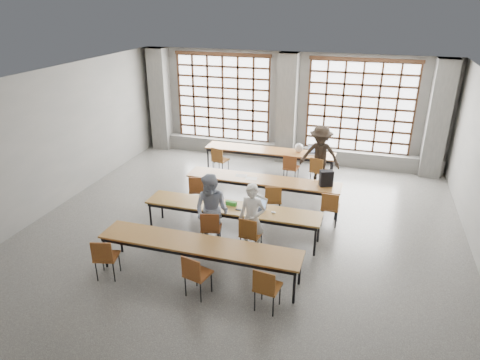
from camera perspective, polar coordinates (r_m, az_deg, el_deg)
name	(u,v)px	position (r m, az deg, el deg)	size (l,w,h in m)	color
floor	(239,235)	(9.94, -0.08, -7.41)	(11.00, 11.00, 0.00)	#474745
ceiling	(239,83)	(8.69, -0.09, 12.85)	(11.00, 11.00, 0.00)	silver
wall_back	(289,107)	(14.29, 6.51, 9.69)	(10.00, 10.00, 0.00)	slate
wall_front	(80,353)	(4.95, -20.55, -20.76)	(10.00, 10.00, 0.00)	slate
wall_left	(45,143)	(11.59, -24.52, 4.48)	(11.00, 11.00, 0.00)	slate
column_left	(161,100)	(15.48, -10.55, 10.50)	(0.60, 0.55, 3.50)	#5A5A57
column_mid	(287,109)	(14.02, 6.29, 9.44)	(0.60, 0.55, 3.50)	#5A5A57
column_right	(438,119)	(13.94, 24.90, 7.33)	(0.60, 0.55, 3.50)	#5A5A57
window_left	(223,98)	(14.75, -2.28, 10.84)	(3.32, 0.12, 3.00)	white
window_right	(360,108)	(13.96, 15.69, 9.29)	(3.32, 0.12, 3.00)	white
sill_ledge	(286,152)	(14.52, 6.10, 3.76)	(9.80, 0.35, 0.50)	#5A5A57
desk_row_a	(269,152)	(13.21, 3.93, 3.74)	(4.00, 0.70, 0.73)	brown
desk_row_b	(263,181)	(11.09, 3.06, -0.18)	(4.00, 0.70, 0.73)	brown
desk_row_c	(232,210)	(9.63, -1.05, -3.96)	(4.00, 0.70, 0.73)	brown
desk_row_d	(199,246)	(8.33, -5.52, -8.78)	(4.00, 0.70, 0.73)	brown
chair_back_left	(219,158)	(13.07, -2.79, 2.95)	(0.50, 0.51, 0.88)	brown
chair_back_mid	(291,166)	(12.54, 6.77, 1.90)	(0.46, 0.46, 0.88)	brown
chair_back_right	(318,169)	(12.44, 10.32, 1.50)	(0.53, 0.53, 0.88)	brown
chair_mid_left	(197,188)	(11.05, -5.71, -1.07)	(0.52, 0.52, 0.88)	brown
chair_mid_centre	(273,198)	(10.50, 4.43, -2.39)	(0.51, 0.51, 0.88)	brown
chair_mid_right	(330,205)	(10.33, 11.92, -3.33)	(0.42, 0.43, 0.88)	brown
chair_front_left	(211,226)	(9.26, -3.93, -6.12)	(0.50, 0.50, 0.88)	brown
chair_front_right	(250,232)	(9.02, 1.32, -6.94)	(0.46, 0.47, 0.88)	brown
chair_near_left	(105,255)	(8.67, -17.58, -9.51)	(0.51, 0.51, 0.88)	maroon
chair_near_mid	(195,272)	(7.87, -5.99, -12.09)	(0.51, 0.51, 0.88)	maroon
chair_near_right	(266,285)	(7.53, 3.52, -13.83)	(0.47, 0.47, 0.88)	brown
student_male	(252,219)	(9.00, 1.61, -5.21)	(0.57, 0.37, 1.56)	silver
student_female	(212,211)	(9.23, -3.79, -4.14)	(0.81, 0.63, 1.66)	navy
student_back	(320,156)	(12.43, 10.62, 3.19)	(1.14, 0.66, 1.77)	black
laptop_front	(258,206)	(9.52, 2.47, -3.48)	(0.46, 0.44, 0.26)	#B8B8BD
laptop_back	(314,151)	(13.06, 9.80, 3.80)	(0.40, 0.36, 0.26)	silver
mouse	(273,212)	(9.36, 4.47, -4.32)	(0.10, 0.06, 0.04)	white
green_box	(231,203)	(9.66, -1.19, -3.13)	(0.25, 0.09, 0.09)	#30862C
phone	(239,210)	(9.47, -0.20, -3.98)	(0.13, 0.06, 0.01)	black
paper_sheet_a	(241,176)	(11.25, 0.17, 0.58)	(0.30, 0.21, 0.00)	silver
paper_sheet_b	(251,178)	(11.09, 1.51, 0.22)	(0.30, 0.21, 0.00)	white
backpack	(326,178)	(10.79, 11.42, 0.23)	(0.32, 0.20, 0.40)	black
plastic_bag	(299,148)	(13.03, 7.87, 4.26)	(0.26, 0.21, 0.29)	silver
red_pouch	(106,254)	(8.75, -17.38, -9.43)	(0.20, 0.08, 0.06)	#B82C16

